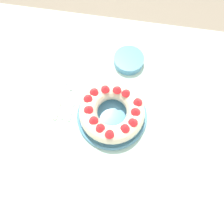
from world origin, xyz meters
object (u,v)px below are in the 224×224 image
bundt_cake (112,112)px  serving_knife (60,100)px  cake_knife (72,105)px  fork (67,95)px  side_bowl (129,60)px  serving_dish (112,116)px

bundt_cake → serving_knife: 0.24m
serving_knife → cake_knife: size_ratio=1.26×
cake_knife → fork: bearing=121.3°
cake_knife → side_bowl: 0.32m
serving_knife → side_bowl: (0.26, 0.23, 0.01)m
cake_knife → side_bowl: bearing=46.6°
bundt_cake → serving_knife: bundt_cake is taller
side_bowl → bundt_cake: bearing=-96.8°
side_bowl → serving_dish: bearing=-96.8°
bundt_cake → fork: 0.22m
bundt_cake → side_bowl: bearing=83.2°
fork → serving_knife: bearing=-128.6°
serving_dish → bundt_cake: bearing=-103.6°
fork → side_bowl: size_ratio=1.39×
serving_knife → side_bowl: 0.35m
serving_dish → side_bowl: (0.03, 0.27, 0.01)m
serving_knife → side_bowl: bearing=45.8°
fork → serving_knife: size_ratio=0.92×
serving_dish → cake_knife: serving_dish is taller
fork → bundt_cake: bearing=-12.6°
bundt_cake → cake_knife: 0.19m
serving_knife → bundt_cake: bearing=-4.6°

